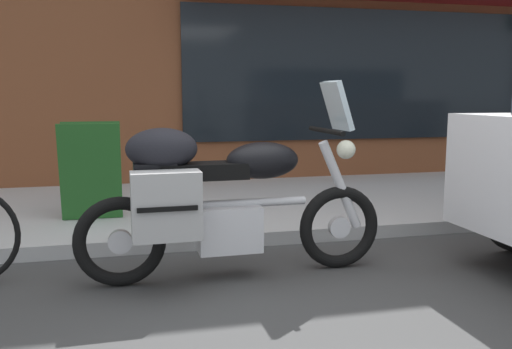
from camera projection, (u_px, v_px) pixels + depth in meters
The scene contains 3 objects.
ground_plane at pixel (283, 306), 3.36m from camera, with size 80.00×80.00×0.00m, color #393939.
touring_motorcycle at pixel (218, 196), 3.76m from camera, with size 2.21×0.69×1.39m.
sandwich_board_sign at pixel (91, 171), 5.12m from camera, with size 0.55×0.41×0.90m.
Camera 1 is at (-0.91, -3.07, 1.30)m, focal length 38.31 mm.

